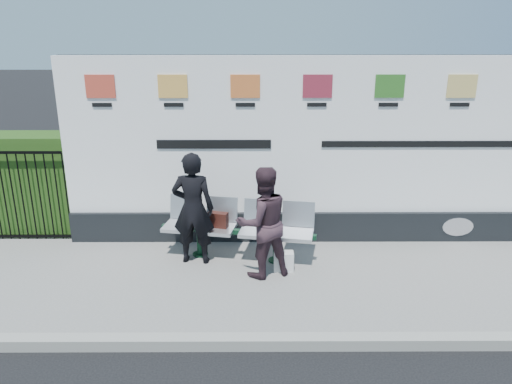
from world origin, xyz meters
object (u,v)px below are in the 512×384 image
billboard (314,164)px  woman_left (193,209)px  bench (238,243)px  woman_right (263,222)px

billboard → woman_left: (-1.87, -0.85, -0.44)m
bench → woman_right: size_ratio=1.42×
billboard → bench: (-1.22, -0.74, -1.05)m
bench → woman_right: 0.87m
woman_left → woman_right: woman_left is taller
billboard → woman_right: 1.61m
bench → woman_left: size_ratio=1.34×
billboard → woman_right: size_ratio=4.96×
billboard → bench: size_ratio=3.49×
billboard → woman_right: bearing=-123.4°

